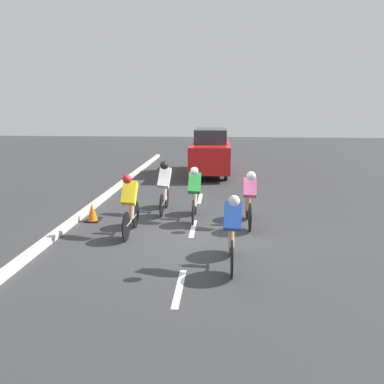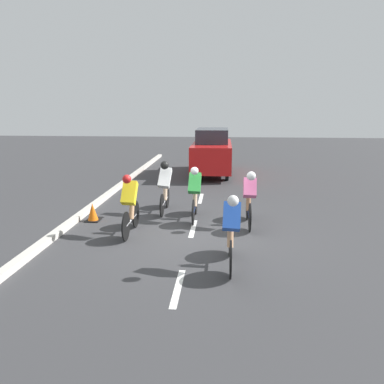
{
  "view_description": "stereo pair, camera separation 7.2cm",
  "coord_description": "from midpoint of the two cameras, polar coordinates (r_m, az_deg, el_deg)",
  "views": [
    {
      "loc": [
        -0.66,
        8.7,
        3.01
      ],
      "look_at": [
        0.03,
        -0.31,
        0.95
      ],
      "focal_mm": 35.0,
      "sensor_mm": 36.0,
      "label": 1
    },
    {
      "loc": [
        -0.73,
        8.7,
        3.01
      ],
      "look_at": [
        0.03,
        -0.31,
        0.95
      ],
      "focal_mm": 35.0,
      "sensor_mm": 36.0,
      "label": 2
    }
  ],
  "objects": [
    {
      "name": "ground_plane",
      "position": [
        9.23,
        -0.2,
        -6.19
      ],
      "size": [
        60.0,
        60.0,
        0.0
      ],
      "primitive_type": "plane",
      "color": "#38383A"
    },
    {
      "name": "lane_stripe_far",
      "position": [
        12.59,
        1.07,
        -0.98
      ],
      "size": [
        0.12,
        1.4,
        0.01
      ],
      "primitive_type": "cube",
      "color": "white",
      "rests_on": "ground"
    },
    {
      "name": "traffic_cone",
      "position": [
        10.42,
        -15.14,
        -3.06
      ],
      "size": [
        0.36,
        0.36,
        0.49
      ],
      "color": "black",
      "rests_on": "ground"
    },
    {
      "name": "cyclist_blue",
      "position": [
        7.1,
        5.84,
        -5.69
      ],
      "size": [
        0.34,
        1.74,
        1.48
      ],
      "color": "black",
      "rests_on": "ground"
    },
    {
      "name": "cyclist_yellow",
      "position": [
        9.0,
        -9.65,
        -1.69
      ],
      "size": [
        0.34,
        1.67,
        1.51
      ],
      "color": "black",
      "rests_on": "ground"
    },
    {
      "name": "cyclist_white",
      "position": [
        10.75,
        -4.42,
        1.09
      ],
      "size": [
        0.38,
        1.67,
        1.55
      ],
      "color": "black",
      "rests_on": "ground"
    },
    {
      "name": "cyclist_pink",
      "position": [
        9.62,
        8.51,
        -0.8
      ],
      "size": [
        0.33,
        1.76,
        1.47
      ],
      "color": "black",
      "rests_on": "ground"
    },
    {
      "name": "lane_stripe_near",
      "position": [
        6.58,
        -2.26,
        -14.37
      ],
      "size": [
        0.12,
        1.4,
        0.01
      ],
      "primitive_type": "cube",
      "color": "white",
      "rests_on": "ground"
    },
    {
      "name": "lane_stripe_mid",
      "position": [
        9.52,
        -0.05,
        -5.57
      ],
      "size": [
        0.12,
        1.4,
        0.01
      ],
      "primitive_type": "cube",
      "color": "white",
      "rests_on": "ground"
    },
    {
      "name": "support_car",
      "position": [
        17.07,
        2.75,
        6.17
      ],
      "size": [
        1.7,
        4.49,
        2.05
      ],
      "color": "black",
      "rests_on": "ground"
    },
    {
      "name": "curb",
      "position": [
        10.25,
        -18.25,
        -4.5
      ],
      "size": [
        0.2,
        27.79,
        0.14
      ],
      "primitive_type": "cube",
      "color": "beige",
      "rests_on": "ground"
    },
    {
      "name": "cyclist_green",
      "position": [
        10.03,
        0.18,
        -0.01
      ],
      "size": [
        0.34,
        1.69,
        1.5
      ],
      "color": "black",
      "rests_on": "ground"
    }
  ]
}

